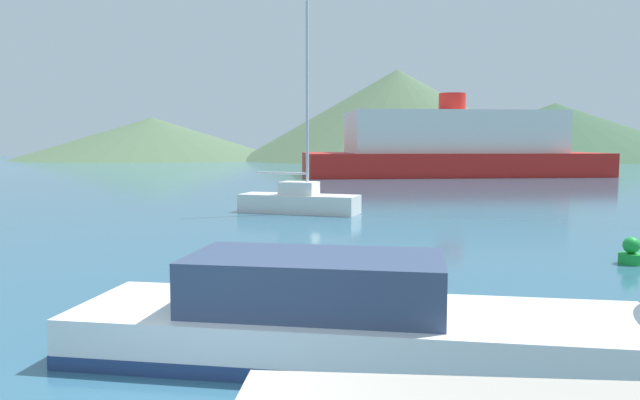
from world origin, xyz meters
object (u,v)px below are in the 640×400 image
at_px(buoy_marker, 631,253).
at_px(motorboat_near, 434,331).
at_px(ferry_distant, 451,147).
at_px(sailboat_inner, 299,200).

bearing_deg(buoy_marker, motorboat_near, -127.05).
distance_m(motorboat_near, ferry_distant, 48.71).
distance_m(motorboat_near, buoy_marker, 9.22).
height_order(ferry_distant, buoy_marker, ferry_distant).
xyz_separation_m(motorboat_near, buoy_marker, (5.55, 7.36, -0.16)).
relative_size(sailboat_inner, ferry_distant, 0.32).
distance_m(motorboat_near, sailboat_inner, 18.17).
distance_m(ferry_distant, buoy_marker, 40.95).
bearing_deg(sailboat_inner, ferry_distant, 85.96).
height_order(motorboat_near, sailboat_inner, sailboat_inner).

